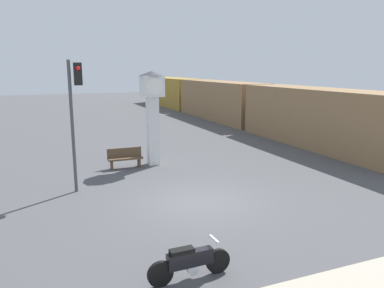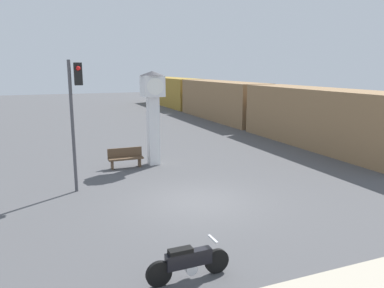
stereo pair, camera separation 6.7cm
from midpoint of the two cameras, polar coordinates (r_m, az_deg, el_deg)
name	(u,v)px [view 2 (the right image)]	position (r m, az deg, el deg)	size (l,w,h in m)	color
ground_plane	(198,202)	(13.15, 1.14, -8.77)	(120.00, 120.00, 0.00)	#4C4C4F
motorcycle	(188,262)	(8.53, -0.30, -17.54)	(1.94, 0.42, 0.86)	black
clock_tower	(153,103)	(17.68, -5.89, 6.19)	(1.16, 1.16, 4.43)	white
freight_train	(221,100)	(34.19, 4.55, 6.66)	(2.80, 39.28, 3.40)	olive
traffic_light	(75,103)	(14.21, -17.25, 5.93)	(0.50, 0.35, 4.85)	#47474C
bench	(125,157)	(17.64, -9.99, -2.01)	(1.60, 0.44, 0.92)	brown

